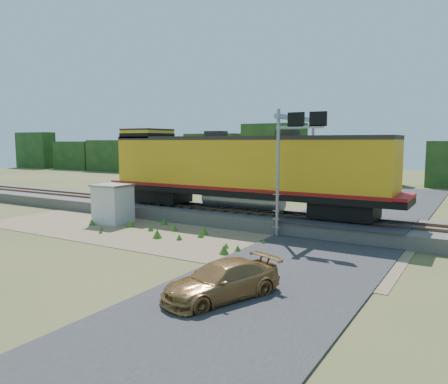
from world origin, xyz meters
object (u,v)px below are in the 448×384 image
Objects in this scene: shed at (113,203)px; car at (222,281)px; signal_gantry at (299,142)px; locomotive at (239,169)px.

shed reaches higher than car.
signal_gantry is 13.19m from car.
shed is 0.36× the size of signal_gantry.
signal_gantry is at bearing 121.14° from car.
locomotive is 8.02× the size of shed.
shed is 12.76m from signal_gantry.
locomotive is 2.89× the size of signal_gantry.
signal_gantry is 1.62× the size of car.
locomotive reaches higher than car.
locomotive reaches higher than shed.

